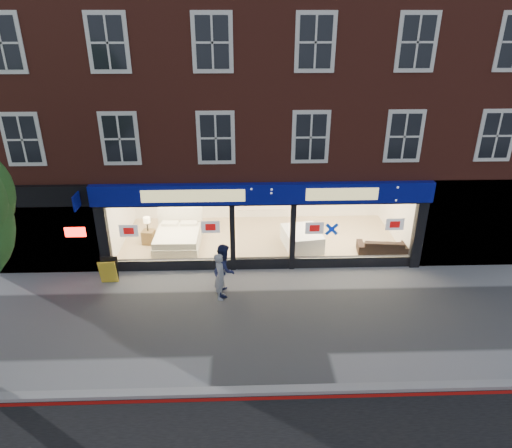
{
  "coord_description": "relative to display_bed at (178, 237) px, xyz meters",
  "views": [
    {
      "loc": [
        -0.71,
        -11.22,
        8.35
      ],
      "look_at": [
        -0.25,
        2.5,
        2.02
      ],
      "focal_mm": 32.0,
      "sensor_mm": 36.0,
      "label": 1
    }
  ],
  "objects": [
    {
      "name": "bedside_table",
      "position": [
        -1.18,
        0.2,
        -0.06
      ],
      "size": [
        0.51,
        0.51,
        0.55
      ],
      "primitive_type": "cube",
      "rotation": [
        0.0,
        0.0,
        -0.14
      ],
      "color": "brown",
      "rests_on": "showroom_floor"
    },
    {
      "name": "mattress_stack",
      "position": [
        4.82,
        -0.27,
        -0.01
      ],
      "size": [
        1.57,
        1.86,
        0.66
      ],
      "rotation": [
        0.0,
        0.0,
        0.16
      ],
      "color": "white",
      "rests_on": "showroom_floor"
    },
    {
      "name": "building",
      "position": [
        3.2,
        2.15,
        6.23
      ],
      "size": [
        19.0,
        8.26,
        10.3
      ],
      "color": "maroon",
      "rests_on": "ground"
    },
    {
      "name": "sofa",
      "position": [
        7.82,
        -0.89,
        -0.06
      ],
      "size": [
        1.98,
        0.96,
        0.56
      ],
      "primitive_type": "imported",
      "rotation": [
        0.0,
        0.0,
        3.03
      ],
      "color": "black",
      "rests_on": "showroom_floor"
    },
    {
      "name": "kerb_stone",
      "position": [
        3.22,
        -7.69,
        -0.38
      ],
      "size": [
        60.0,
        0.25,
        0.12
      ],
      "primitive_type": "cube",
      "color": "gray",
      "rests_on": "ground"
    },
    {
      "name": "pedestrian_blue",
      "position": [
        1.91,
        -3.25,
        0.44
      ],
      "size": [
        0.69,
        0.87,
        1.76
      ],
      "primitive_type": "imported",
      "rotation": [
        0.0,
        0.0,
        1.54
      ],
      "color": "#181D44",
      "rests_on": "ground"
    },
    {
      "name": "kerb_line",
      "position": [
        3.22,
        -7.89,
        -0.43
      ],
      "size": [
        60.0,
        0.1,
        0.01
      ],
      "primitive_type": "cube",
      "color": "#8C0A07",
      "rests_on": "ground"
    },
    {
      "name": "a_board",
      "position": [
        -2.03,
        -2.5,
        0.01
      ],
      "size": [
        0.6,
        0.39,
        0.9
      ],
      "primitive_type": "cube",
      "rotation": [
        0.0,
        0.0,
        0.03
      ],
      "color": "gold",
      "rests_on": "ground"
    },
    {
      "name": "showroom_floor",
      "position": [
        3.22,
        0.46,
        -0.39
      ],
      "size": [
        11.0,
        4.5,
        0.1
      ],
      "primitive_type": "cube",
      "color": "tan",
      "rests_on": "ground"
    },
    {
      "name": "display_bed",
      "position": [
        0.0,
        0.0,
        0.0
      ],
      "size": [
        1.8,
        2.15,
        1.21
      ],
      "rotation": [
        0.0,
        0.0,
        -0.01
      ],
      "color": "white",
      "rests_on": "showroom_floor"
    },
    {
      "name": "ground",
      "position": [
        3.22,
        -4.79,
        -0.44
      ],
      "size": [
        120.0,
        120.0,
        0.0
      ],
      "primitive_type": "plane",
      "color": "gray",
      "rests_on": "ground"
    },
    {
      "name": "pedestrian_grey",
      "position": [
        1.8,
        -3.55,
        0.35
      ],
      "size": [
        0.48,
        0.64,
        1.58
      ],
      "primitive_type": "imported",
      "rotation": [
        0.0,
        0.0,
        1.38
      ],
      "color": "#9FA1A6",
      "rests_on": "ground"
    }
  ]
}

